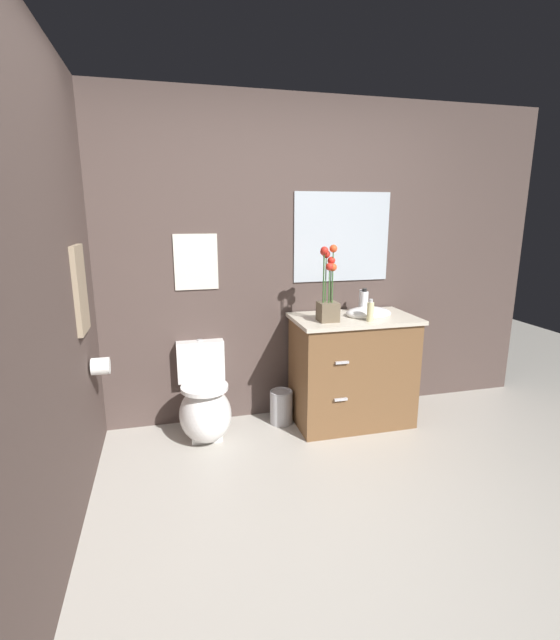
# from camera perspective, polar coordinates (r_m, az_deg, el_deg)

# --- Properties ---
(ground_plane) EXTENTS (8.94, 8.94, 0.00)m
(ground_plane) POSITION_cam_1_polar(r_m,az_deg,el_deg) (2.51, 9.69, -27.36)
(ground_plane) COLOR #B2ADA3
(wall_back) EXTENTS (4.17, 0.05, 2.50)m
(wall_back) POSITION_cam_1_polar(r_m,az_deg,el_deg) (3.59, 2.37, 7.27)
(wall_back) COLOR #4C3D38
(wall_back) RESTS_ON ground_plane
(wall_left) EXTENTS (0.05, 4.69, 2.50)m
(wall_left) POSITION_cam_1_polar(r_m,az_deg,el_deg) (2.32, -27.55, 2.33)
(wall_left) COLOR #4C3D38
(wall_left) RESTS_ON ground_plane
(toilet) EXTENTS (0.38, 0.59, 0.69)m
(toilet) POSITION_cam_1_polar(r_m,az_deg,el_deg) (3.43, -9.58, -10.74)
(toilet) COLOR white
(toilet) RESTS_ON ground_plane
(vanity_cabinet) EXTENTS (0.94, 0.56, 1.04)m
(vanity_cabinet) POSITION_cam_1_polar(r_m,az_deg,el_deg) (3.59, 9.21, -6.11)
(vanity_cabinet) COLOR brown
(vanity_cabinet) RESTS_ON ground_plane
(flower_vase) EXTENTS (0.14, 0.14, 0.56)m
(flower_vase) POSITION_cam_1_polar(r_m,az_deg,el_deg) (3.27, 6.16, 3.24)
(flower_vase) COLOR brown
(flower_vase) RESTS_ON vanity_cabinet
(soap_bottle) EXTENTS (0.05, 0.05, 0.17)m
(soap_bottle) POSITION_cam_1_polar(r_m,az_deg,el_deg) (3.33, 11.44, 1.09)
(soap_bottle) COLOR beige
(soap_bottle) RESTS_ON vanity_cabinet
(lotion_bottle) EXTENTS (0.06, 0.06, 0.19)m
(lotion_bottle) POSITION_cam_1_polar(r_m,az_deg,el_deg) (3.61, 10.66, 2.31)
(lotion_bottle) COLOR white
(lotion_bottle) RESTS_ON vanity_cabinet
(trash_bin) EXTENTS (0.18, 0.18, 0.27)m
(trash_bin) POSITION_cam_1_polar(r_m,az_deg,el_deg) (3.62, 0.15, -10.99)
(trash_bin) COLOR #B7B7BC
(trash_bin) RESTS_ON ground_plane
(wall_poster) EXTENTS (0.32, 0.01, 0.41)m
(wall_poster) POSITION_cam_1_polar(r_m,az_deg,el_deg) (3.41, -10.66, 7.27)
(wall_poster) COLOR silver
(wall_mirror) EXTENTS (0.80, 0.01, 0.70)m
(wall_mirror) POSITION_cam_1_polar(r_m,az_deg,el_deg) (3.66, 7.92, 10.41)
(wall_mirror) COLOR #B2BCC6
(hanging_towel) EXTENTS (0.03, 0.28, 0.52)m
(hanging_towel) POSITION_cam_1_polar(r_m,az_deg,el_deg) (2.90, -24.12, 3.56)
(hanging_towel) COLOR gray
(toilet_paper_roll) EXTENTS (0.11, 0.11, 0.11)m
(toilet_paper_roll) POSITION_cam_1_polar(r_m,az_deg,el_deg) (3.11, -21.90, -5.47)
(toilet_paper_roll) COLOR white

